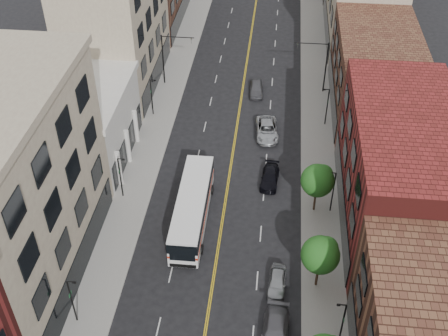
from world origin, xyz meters
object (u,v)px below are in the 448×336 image
(car_lane_behind, at_px, (194,172))
(car_lane_b, at_px, (267,130))
(car_lane_c, at_px, (256,88))
(car_lane_a, at_px, (270,177))
(car_parked_far, at_px, (277,282))
(city_bus, at_px, (192,206))
(car_parked_mid, at_px, (275,333))

(car_lane_behind, relative_size, car_lane_b, 0.78)
(car_lane_b, bearing_deg, car_lane_c, 95.69)
(car_lane_a, xyz_separation_m, car_lane_c, (-2.62, 18.67, 0.10))
(car_parked_far, xyz_separation_m, car_lane_c, (-3.88, 33.26, 0.08))
(car_lane_a, relative_size, car_lane_c, 1.03)
(car_parked_far, relative_size, car_lane_c, 0.89)
(car_lane_behind, bearing_deg, city_bus, 101.80)
(car_parked_mid, xyz_separation_m, car_parked_far, (0.00, 5.51, -0.11))
(car_lane_a, bearing_deg, city_bus, -133.47)
(car_parked_mid, relative_size, car_lane_b, 0.95)
(car_lane_behind, xyz_separation_m, car_lane_b, (7.71, 9.01, 0.06))
(city_bus, distance_m, car_lane_behind, 7.03)
(car_parked_far, distance_m, car_lane_behind, 17.46)
(car_parked_far, height_order, car_lane_c, car_lane_c)
(car_lane_b, bearing_deg, city_bus, -118.50)
(car_parked_far, relative_size, car_lane_b, 0.70)
(city_bus, xyz_separation_m, car_lane_a, (7.54, 6.93, -1.29))
(city_bus, bearing_deg, car_lane_b, 66.36)
(city_bus, height_order, car_lane_b, city_bus)
(car_parked_mid, bearing_deg, car_lane_a, 97.20)
(city_bus, relative_size, car_parked_far, 3.28)
(car_parked_mid, xyz_separation_m, car_lane_behind, (-9.70, 20.03, -0.06))
(car_lane_behind, xyz_separation_m, car_lane_a, (8.44, 0.07, -0.06))
(city_bus, distance_m, car_parked_mid, 15.88)
(car_lane_b, bearing_deg, car_parked_far, -90.47)
(car_parked_far, relative_size, car_lane_behind, 0.90)
(car_lane_a, distance_m, car_lane_c, 18.86)
(car_parked_far, bearing_deg, car_lane_a, 98.44)
(city_bus, bearing_deg, car_parked_far, -41.46)
(car_lane_a, bearing_deg, car_lane_c, 101.91)
(car_lane_behind, distance_m, car_lane_c, 19.62)
(car_parked_mid, height_order, car_parked_far, car_parked_mid)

